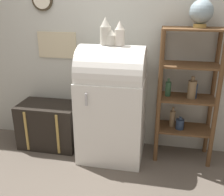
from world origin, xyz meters
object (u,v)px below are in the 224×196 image
object	(u,v)px
suitcase_trunk	(50,125)
globe	(201,12)
refrigerator	(112,102)
vase_right	(120,34)
vase_center	(111,38)
vase_left	(105,32)

from	to	relation	value
suitcase_trunk	globe	distance (m)	2.27
refrigerator	globe	bearing A→B (deg)	8.95
refrigerator	vase_right	distance (m)	0.79
suitcase_trunk	vase_center	distance (m)	1.44
refrigerator	globe	distance (m)	1.37
suitcase_trunk	vase_center	size ratio (longest dim) A/B	4.55
refrigerator	globe	xyz separation A→B (m)	(0.91, 0.14, 1.01)
suitcase_trunk	vase_center	xyz separation A→B (m)	(0.85, -0.06, 1.16)
vase_center	vase_right	size ratio (longest dim) A/B	0.64
globe	vase_left	bearing A→B (deg)	-172.44
vase_right	vase_left	bearing A→B (deg)	172.61
suitcase_trunk	vase_right	bearing A→B (deg)	-4.23
suitcase_trunk	vase_left	size ratio (longest dim) A/B	2.56
vase_left	globe	bearing A→B (deg)	7.56
globe	vase_right	xyz separation A→B (m)	(-0.83, -0.15, -0.22)
globe	vase_right	world-z (taller)	globe
refrigerator	vase_left	xyz separation A→B (m)	(-0.07, 0.01, 0.81)
vase_center	globe	bearing A→B (deg)	9.05
vase_center	refrigerator	bearing A→B (deg)	20.67
suitcase_trunk	vase_left	bearing A→B (deg)	-3.58
vase_center	vase_right	distance (m)	0.10
refrigerator	suitcase_trunk	bearing A→B (deg)	175.89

